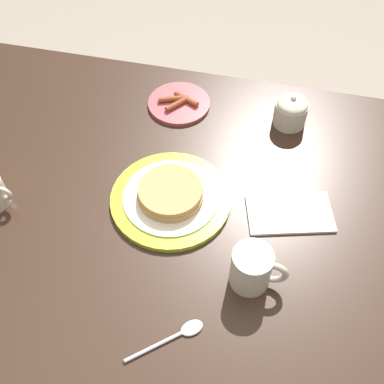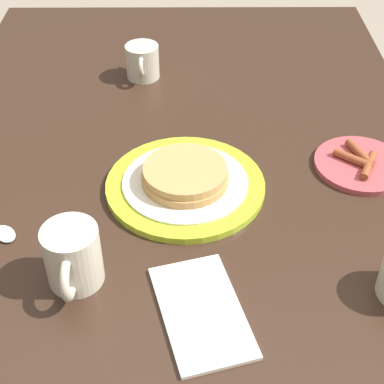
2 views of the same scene
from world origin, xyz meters
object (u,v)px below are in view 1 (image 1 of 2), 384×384
(side_plate_bacon, at_px, (179,103))
(sugar_bowl, at_px, (291,111))
(napkin, at_px, (290,213))
(pancake_plate, at_px, (171,196))
(spoon, at_px, (178,334))
(coffee_mug, at_px, (253,268))

(side_plate_bacon, relative_size, sugar_bowl, 1.85)
(napkin, bearing_deg, pancake_plate, -175.01)
(pancake_plate, bearing_deg, side_plate_bacon, 100.55)
(napkin, relative_size, spoon, 1.57)
(pancake_plate, height_order, coffee_mug, coffee_mug)
(coffee_mug, height_order, sugar_bowl, coffee_mug)
(pancake_plate, distance_m, spoon, 0.30)
(pancake_plate, distance_m, sugar_bowl, 0.37)
(coffee_mug, xyz_separation_m, napkin, (0.06, 0.17, -0.04))
(side_plate_bacon, xyz_separation_m, spoon, (0.14, -0.59, -0.00))
(napkin, xyz_separation_m, spoon, (-0.17, -0.31, 0.00))
(side_plate_bacon, distance_m, sugar_bowl, 0.28)
(coffee_mug, bearing_deg, napkin, 71.53)
(sugar_bowl, xyz_separation_m, spoon, (-0.13, -0.59, -0.04))
(pancake_plate, distance_m, side_plate_bacon, 0.30)
(side_plate_bacon, distance_m, coffee_mug, 0.52)
(sugar_bowl, relative_size, napkin, 0.43)
(coffee_mug, relative_size, sugar_bowl, 1.28)
(pancake_plate, xyz_separation_m, sugar_bowl, (0.22, 0.30, 0.02))
(side_plate_bacon, distance_m, spoon, 0.60)
(side_plate_bacon, relative_size, spoon, 1.24)
(pancake_plate, bearing_deg, coffee_mug, -37.29)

